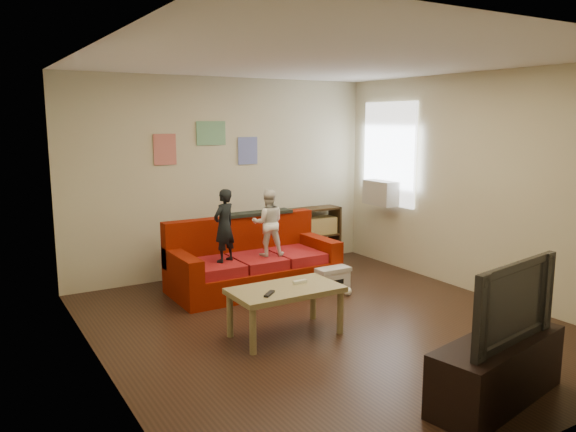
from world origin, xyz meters
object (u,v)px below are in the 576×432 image
child_b (268,223)px  file_box (330,278)px  bookshelf (307,239)px  television (502,300)px  child_a (224,226)px  sofa (252,264)px  coffee_table (285,294)px  tv_stand (497,370)px

child_b → file_box: size_ratio=1.93×
bookshelf → television: bearing=-103.6°
bookshelf → television: (-1.03, -4.27, 0.44)m
child_a → child_b: size_ratio=1.06×
child_a → bookshelf: 2.01m
child_b → file_box: (0.66, -0.42, -0.71)m
sofa → television: bearing=-85.9°
child_b → coffee_table: size_ratio=0.76×
child_b → file_box: 1.06m
bookshelf → television: 4.41m
bookshelf → file_box: (-0.48, -1.28, -0.22)m
coffee_table → tv_stand: 2.11m
child_b → tv_stand: child_b is taller
file_box → television: 3.11m
coffee_table → file_box: (1.26, 1.02, -0.27)m
coffee_table → bookshelf: bearing=52.8°
file_box → television: bearing=-100.5°
bookshelf → coffee_table: bearing=-127.2°
child_a → sofa: bearing=176.2°
tv_stand → file_box: bearing=68.3°
file_box → tv_stand: tv_stand is taller
sofa → child_b: size_ratio=2.51×
child_a → coffee_table: bearing=65.4°
child_b → bookshelf: bearing=-120.3°
child_b → bookshelf: 1.51m
sofa → file_box: (0.81, -0.59, -0.16)m
sofa → bookshelf: size_ratio=2.03×
sofa → coffee_table: (-0.45, -1.61, 0.11)m
child_b → tv_stand: size_ratio=0.63×
coffee_table → bookshelf: (1.74, 2.29, -0.05)m
coffee_table → file_box: size_ratio=2.53×
child_b → television: 3.41m
coffee_table → television: 2.13m
sofa → coffee_table: sofa is taller
sofa → bookshelf: bearing=28.1°
sofa → file_box: 1.02m
file_box → coffee_table: bearing=-141.1°
child_b → coffee_table: 1.62m
child_b → tv_stand: 3.47m
coffee_table → file_box: coffee_table is taller
sofa → television: 3.63m
child_a → file_box: bearing=137.1°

